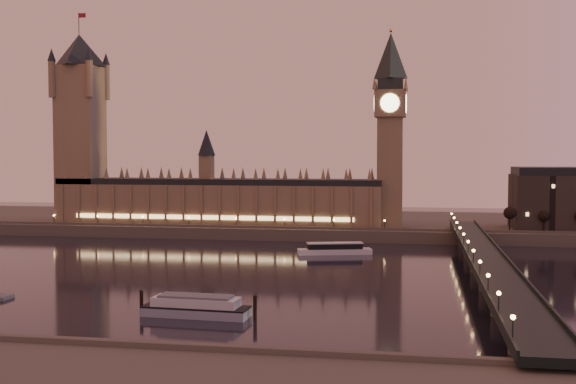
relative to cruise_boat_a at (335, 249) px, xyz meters
name	(u,v)px	position (x,y,z in m)	size (l,w,h in m)	color
ground	(233,273)	(-31.99, -57.66, -2.32)	(700.00, 700.00, 0.00)	black
far_embankment	(351,224)	(-1.99, 107.34, 0.68)	(560.00, 130.00, 6.00)	#423D35
palace_of_westminster	(217,196)	(-72.11, 63.33, 19.39)	(180.00, 26.62, 52.00)	brown
victoria_tower	(80,117)	(-151.99, 63.34, 63.47)	(31.68, 31.68, 118.00)	brown
big_ben	(390,117)	(22.00, 63.33, 61.63)	(17.68, 17.68, 104.00)	brown
westminster_bridge	(484,265)	(59.62, -57.66, 3.20)	(13.20, 260.00, 15.30)	black
bare_tree_0	(513,215)	(83.30, 51.34, 12.36)	(5.72, 5.72, 11.64)	black
bare_tree_1	(547,215)	(99.46, 51.34, 12.36)	(5.72, 5.72, 11.64)	black
cruise_boat_a	(335,249)	(0.00, 0.00, 0.00)	(33.59, 15.64, 5.26)	silver
moored_barge	(196,307)	(-24.14, -129.40, 0.35)	(34.43, 10.02, 6.32)	#8390A7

